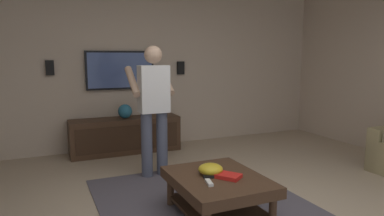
# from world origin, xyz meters

# --- Properties ---
(wall_back_tv) EXTENTS (0.10, 6.90, 2.72)m
(wall_back_tv) POSITION_xyz_m (3.08, 0.00, 1.36)
(wall_back_tv) COLOR #BCA893
(wall_back_tv) RESTS_ON ground
(area_rug) EXTENTS (2.56, 2.05, 0.01)m
(area_rug) POSITION_xyz_m (0.35, 0.07, 0.01)
(area_rug) COLOR #514C56
(area_rug) RESTS_ON ground
(coffee_table) EXTENTS (1.00, 0.80, 0.40)m
(coffee_table) POSITION_xyz_m (0.15, 0.07, 0.30)
(coffee_table) COLOR #422B1C
(coffee_table) RESTS_ON ground
(media_console) EXTENTS (0.45, 1.70, 0.55)m
(media_console) POSITION_xyz_m (2.74, 0.34, 0.28)
(media_console) COLOR #422B1C
(media_console) RESTS_ON ground
(tv) EXTENTS (0.05, 1.09, 0.61)m
(tv) POSITION_xyz_m (2.98, 0.34, 1.29)
(tv) COLOR black
(person_standing) EXTENTS (0.53, 0.53, 1.64)m
(person_standing) POSITION_xyz_m (1.51, 0.26, 0.93)
(person_standing) COLOR #4C5166
(person_standing) RESTS_ON ground
(bowl) EXTENTS (0.23, 0.23, 0.10)m
(bowl) POSITION_xyz_m (0.22, 0.11, 0.45)
(bowl) COLOR gold
(bowl) RESTS_ON coffee_table
(remote_white) EXTENTS (0.16, 0.07, 0.02)m
(remote_white) POSITION_xyz_m (0.00, 0.24, 0.41)
(remote_white) COLOR white
(remote_white) RESTS_ON coffee_table
(remote_black) EXTENTS (0.08, 0.16, 0.02)m
(remote_black) POSITION_xyz_m (0.13, 0.15, 0.41)
(remote_black) COLOR black
(remote_black) RESTS_ON coffee_table
(book) EXTENTS (0.27, 0.26, 0.04)m
(book) POSITION_xyz_m (0.07, 0.01, 0.42)
(book) COLOR red
(book) RESTS_ON coffee_table
(vase_round) EXTENTS (0.22, 0.22, 0.22)m
(vase_round) POSITION_xyz_m (2.73, 0.35, 0.66)
(vase_round) COLOR teal
(vase_round) RESTS_ON media_console
(wall_speaker_left) EXTENTS (0.06, 0.12, 0.22)m
(wall_speaker_left) POSITION_xyz_m (3.00, -0.70, 1.31)
(wall_speaker_left) COLOR black
(wall_speaker_right) EXTENTS (0.06, 0.12, 0.22)m
(wall_speaker_right) POSITION_xyz_m (3.00, 1.39, 1.34)
(wall_speaker_right) COLOR black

